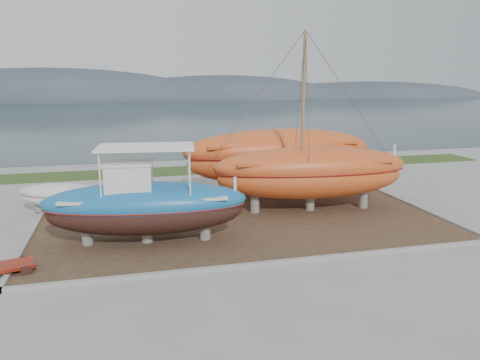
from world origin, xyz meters
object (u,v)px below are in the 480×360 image
object	(u,v)px
white_dinghy	(64,199)
orange_bare_hull	(279,162)
orange_sailboat	(313,124)
blue_caique	(145,195)
red_trailer	(9,269)

from	to	relation	value
white_dinghy	orange_bare_hull	xyz separation A→B (m)	(11.31, 1.04, 1.09)
white_dinghy	orange_sailboat	xyz separation A→B (m)	(11.72, -2.54, 3.59)
orange_sailboat	orange_bare_hull	xyz separation A→B (m)	(-0.41, 3.58, -2.50)
blue_caique	orange_bare_hull	distance (m)	9.90
orange_sailboat	orange_bare_hull	distance (m)	4.38
orange_sailboat	red_trailer	bearing A→B (deg)	-155.07
orange_bare_hull	red_trailer	xyz separation A→B (m)	(-12.38, -8.13, -1.67)
blue_caique	orange_bare_hull	world-z (taller)	blue_caique
blue_caique	red_trailer	world-z (taller)	blue_caique
orange_bare_hull	red_trailer	world-z (taller)	orange_bare_hull
white_dinghy	orange_sailboat	size ratio (longest dim) A/B	0.47
orange_sailboat	orange_bare_hull	bearing A→B (deg)	101.90
red_trailer	white_dinghy	bearing A→B (deg)	65.55
white_dinghy	red_trailer	distance (m)	7.20
white_dinghy	red_trailer	world-z (taller)	white_dinghy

